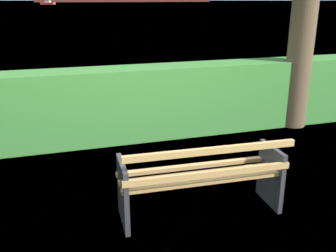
# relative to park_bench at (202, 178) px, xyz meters

# --- Properties ---
(ground_plane) EXTENTS (1400.00, 1400.00, 0.00)m
(ground_plane) POSITION_rel_park_bench_xyz_m (0.00, 0.06, -0.43)
(ground_plane) COLOR #567A38
(water_surface) EXTENTS (620.00, 620.00, 0.00)m
(water_surface) POSITION_rel_park_bench_xyz_m (0.00, 308.39, -0.43)
(water_surface) COLOR slate
(water_surface) RESTS_ON ground_plane
(park_bench) EXTENTS (1.74, 0.65, 0.87)m
(park_bench) POSITION_rel_park_bench_xyz_m (0.00, 0.00, 0.00)
(park_bench) COLOR tan
(park_bench) RESTS_ON ground_plane
(hedge_row) EXTENTS (9.32, 0.63, 1.16)m
(hedge_row) POSITION_rel_park_bench_xyz_m (0.00, 2.54, 0.16)
(hedge_row) COLOR #387A33
(hedge_row) RESTS_ON ground_plane
(fishing_boat_near) EXTENTS (5.52, 4.60, 1.40)m
(fishing_boat_near) POSITION_rel_park_bench_xyz_m (-0.31, 149.43, 0.09)
(fishing_boat_near) COLOR #B2332D
(fishing_boat_near) RESTS_ON water_surface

